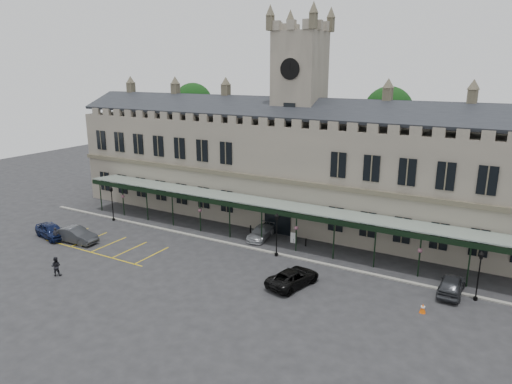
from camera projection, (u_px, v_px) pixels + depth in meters
The scene contains 22 objects.
ground at pixel (224, 269), 42.46m from camera, with size 140.00×140.00×0.00m, color #252527.
station_building at pixel (297, 169), 54.14m from camera, with size 60.00×10.36×17.30m.
clock_tower at pixel (299, 113), 52.49m from camera, with size 5.60×5.60×24.80m.
canopy at pixel (263, 222), 48.10m from camera, with size 50.00×4.10×4.30m.
kerb at pixel (254, 249), 47.06m from camera, with size 60.00×0.40×0.12m, color gray.
parking_markings at pixel (105, 246), 47.88m from camera, with size 16.00×6.00×0.01m, color gold, non-canonical shape.
tree_behind_left at pixel (193, 104), 70.62m from camera, with size 6.00×6.00×16.00m.
tree_behind_mid at pixel (388, 112), 56.31m from camera, with size 6.00×6.00×16.00m.
lamp_post_left at pixel (112, 200), 55.35m from camera, with size 0.41×0.41×4.37m.
lamp_post_mid at pixel (277, 231), 44.69m from camera, with size 0.42×0.42×4.48m.
lamp_post_right at pixel (479, 271), 36.01m from camera, with size 0.40×0.40×4.24m.
traffic_cone at pixel (423, 308), 34.68m from camera, with size 0.47×0.47×0.75m.
sign_board at pixel (293, 238), 48.61m from camera, with size 0.68×0.10×1.15m.
bollard_left at pixel (251, 229), 51.61m from camera, with size 0.16×0.16×0.90m, color black.
bollard_right at pixel (306, 242), 47.75m from camera, with size 0.15×0.15×0.86m, color black.
car_left_a at pixel (51, 231), 50.06m from camera, with size 1.94×4.82×1.64m, color #0D1639.
car_left_b at pixel (76, 235), 48.74m from camera, with size 1.74×4.99×1.64m, color #303236.
car_taxi at pixel (261, 232), 49.95m from camera, with size 1.88×4.63×1.34m, color #A8ABB0.
car_van at pixel (293, 277), 39.02m from camera, with size 2.41×5.22×1.45m, color black.
car_right_a at pixel (451, 285), 37.54m from camera, with size 1.85×4.60×1.57m, color #303236.
person_a at pixel (56, 235), 48.53m from camera, with size 0.63×0.41×1.72m, color black.
person_b at pixel (56, 266), 40.82m from camera, with size 0.87×0.68×1.79m, color black.
Camera 1 is at (21.92, -32.57, 17.93)m, focal length 32.00 mm.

